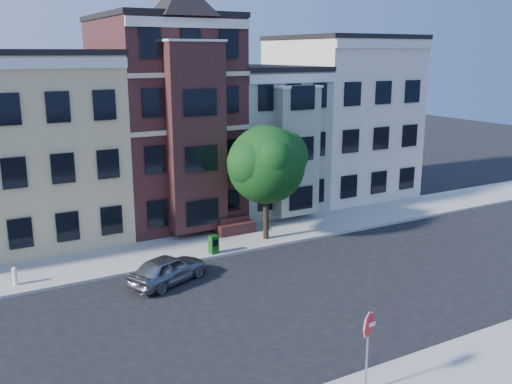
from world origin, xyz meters
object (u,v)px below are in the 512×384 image
street_tree (266,170)px  parked_car (168,269)px  stop_sign (367,347)px  fire_hydrant (15,278)px  newspaper_box (214,244)px

street_tree → parked_car: 8.17m
street_tree → stop_sign: size_ratio=2.62×
fire_hydrant → stop_sign: 16.21m
parked_car → newspaper_box: parked_car is taller
street_tree → stop_sign: street_tree is taller
parked_car → newspaper_box: size_ratio=4.18×
newspaper_box → stop_sign: bearing=-102.9°
parked_car → stop_sign: 11.39m
newspaper_box → parked_car: bearing=-154.1°
street_tree → newspaper_box: size_ratio=8.23×
fire_hydrant → newspaper_box: bearing=-3.9°
street_tree → stop_sign: (-4.81, -14.09, -2.39)m
street_tree → newspaper_box: 4.96m
parked_car → street_tree: bearing=-89.8°
fire_hydrant → stop_sign: size_ratio=0.22×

